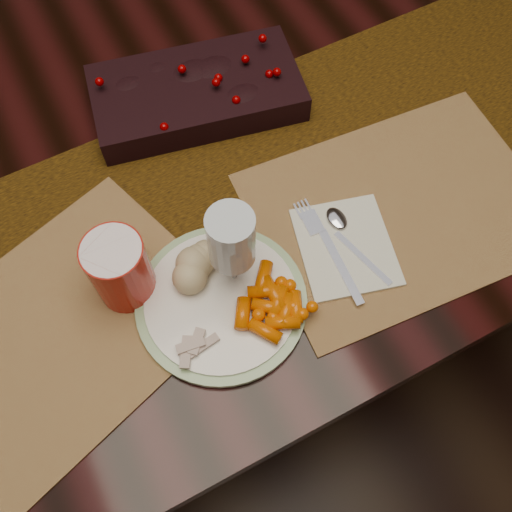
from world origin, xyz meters
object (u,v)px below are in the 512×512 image
centerpiece (197,90)px  dining_table (184,254)px  mashed_potatoes (200,270)px  turkey_shreds (194,353)px  placemat_main (400,209)px  wine_glass (232,254)px  red_cup (120,269)px  dinner_plate (221,301)px  baby_carrots (259,306)px  napkin (345,247)px

centerpiece → dining_table: bearing=-151.9°
mashed_potatoes → turkey_shreds: mashed_potatoes is taller
dining_table → placemat_main: bearing=-44.5°
centerpiece → wine_glass: (-0.09, -0.32, 0.05)m
centerpiece → placemat_main: 0.38m
centerpiece → red_cup: size_ratio=2.99×
centerpiece → dinner_plate: size_ratio=1.41×
dinner_plate → baby_carrots: size_ratio=2.21×
placemat_main → baby_carrots: (-0.27, -0.05, 0.03)m
baby_carrots → placemat_main: bearing=10.5°
dining_table → dinner_plate: size_ratio=7.52×
dining_table → napkin: bearing=-59.8°
mashed_potatoes → wine_glass: (0.04, -0.02, 0.04)m
dinner_plate → red_cup: 0.14m
centerpiece → baby_carrots: size_ratio=3.11×
baby_carrots → napkin: (0.16, 0.03, -0.02)m
placemat_main → dinner_plate: 0.31m
napkin → wine_glass: (-0.17, 0.03, 0.08)m
dining_table → turkey_shreds: turkey_shreds is taller
placemat_main → dinner_plate: size_ratio=1.83×
dinner_plate → turkey_shreds: size_ratio=3.08×
turkey_shreds → napkin: bearing=10.7°
mashed_potatoes → dining_table: bearing=81.7°
turkey_shreds → napkin: 0.27m
dining_table → dinner_plate: (-0.03, -0.29, 0.39)m
dining_table → turkey_shreds: (-0.09, -0.35, 0.40)m
placemat_main → wine_glass: (-0.28, 0.01, 0.08)m
centerpiece → napkin: (0.08, -0.35, -0.03)m
baby_carrots → red_cup: 0.19m
mashed_potatoes → dinner_plate: bearing=-77.5°
dining_table → placemat_main: 0.55m
baby_carrots → red_cup: size_ratio=0.96×
napkin → wine_glass: size_ratio=0.90×
centerpiece → napkin: centerpiece is taller
mashed_potatoes → red_cup: bearing=156.8°
dinner_plate → wine_glass: (0.03, 0.02, 0.07)m
turkey_shreds → dinner_plate: bearing=40.0°
mashed_potatoes → red_cup: (-0.10, 0.04, 0.02)m
wine_glass → red_cup: bearing=156.5°
centerpiece → dinner_plate: (-0.12, -0.34, -0.03)m
dining_table → baby_carrots: bearing=-87.8°
dining_table → red_cup: (-0.13, -0.21, 0.44)m
centerpiece → dinner_plate: centerpiece is taller
dining_table → red_cup: size_ratio=15.95×
centerpiece → napkin: bearing=-77.7°
dinner_plate → dining_table: bearing=84.7°
turkey_shreds → placemat_main: bearing=10.4°
centerpiece → baby_carrots: (-0.08, -0.38, -0.01)m
centerpiece → mashed_potatoes: size_ratio=3.87×
dinner_plate → placemat_main: bearing=2.5°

